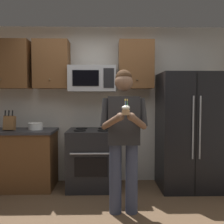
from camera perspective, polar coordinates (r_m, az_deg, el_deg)
wall_back at (r=4.35m, az=-2.23°, el=1.62°), size 4.40×0.10×2.60m
oven_range at (r=4.08m, az=-4.44°, el=-10.39°), size 0.76×0.70×0.93m
microwave at (r=4.10m, az=-4.43°, el=7.39°), size 0.74×0.41×0.40m
refrigerator at (r=4.16m, az=16.67°, el=-4.12°), size 0.90×0.75×1.80m
cabinet_row_upper at (r=4.24m, az=-12.31°, el=10.30°), size 2.78×0.36×0.76m
counter_left at (r=4.37m, az=-21.95°, el=-9.70°), size 1.44×0.66×0.92m
knife_block at (r=4.22m, az=-21.98°, el=-2.29°), size 0.16×0.15×0.32m
bowl_large_white at (r=4.18m, az=-16.75°, el=-3.03°), size 0.23×0.23×0.11m
person at (r=3.09m, az=2.64°, el=-4.73°), size 0.60×0.48×1.76m
cupcake at (r=2.74m, az=3.12°, el=0.49°), size 0.09×0.09×0.17m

